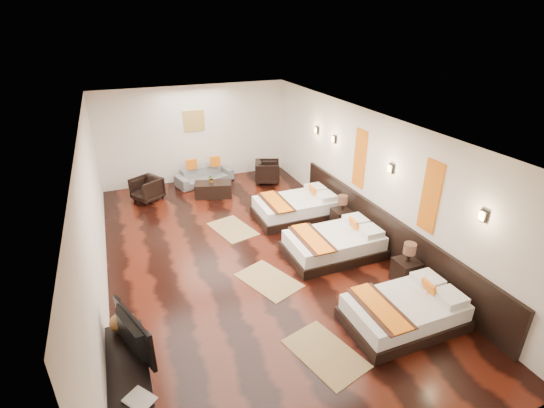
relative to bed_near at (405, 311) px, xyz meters
name	(u,v)px	position (x,y,z in m)	size (l,w,h in m)	color
floor	(248,256)	(-1.69, 2.83, -0.24)	(5.50, 9.50, 0.01)	black
ceiling	(245,123)	(-1.69, 2.83, 2.56)	(5.50, 9.50, 0.01)	white
back_wall	(195,134)	(-1.69, 7.58, 1.16)	(5.50, 0.01, 2.80)	silver
left_wall	(93,219)	(-4.44, 2.83, 1.16)	(0.01, 9.50, 2.80)	silver
right_wall	(367,176)	(1.06, 2.83, 1.16)	(0.01, 9.50, 2.80)	silver
headboard_panel	(383,231)	(1.02, 2.03, 0.21)	(0.08, 6.60, 0.90)	black
bed_near	(405,311)	(0.00, 0.00, 0.00)	(1.87, 1.17, 0.71)	black
bed_mid	(335,244)	(0.00, 2.25, 0.01)	(1.96, 1.23, 0.75)	black
bed_far	(296,207)	(0.00, 4.12, 0.01)	(1.98, 1.24, 0.76)	black
nightstand_a	(406,269)	(0.75, 0.91, 0.05)	(0.42, 0.42, 0.83)	black
nightstand_b	(341,216)	(0.75, 3.23, 0.04)	(0.41, 0.41, 0.82)	black
jute_mat_near	(325,353)	(-1.49, -0.11, -0.24)	(0.75, 1.20, 0.01)	#957A4B
jute_mat_mid	(269,280)	(-1.61, 1.90, -0.24)	(0.75, 1.20, 0.01)	#957A4B
jute_mat_far	(233,229)	(-1.66, 4.10, -0.24)	(0.75, 1.20, 0.01)	#957A4B
tv_console	(131,385)	(-4.19, 0.12, 0.03)	(0.50, 1.80, 0.55)	black
tv	(127,336)	(-4.14, 0.39, 0.60)	(1.02, 0.13, 0.59)	black
book	(131,408)	(-4.19, -0.47, 0.32)	(0.25, 0.34, 0.03)	black
figurine	(122,320)	(-4.19, 0.88, 0.49)	(0.35, 0.35, 0.36)	brown
sofa	(204,175)	(-1.59, 7.17, 0.00)	(1.68, 0.66, 0.49)	slate
armchair_left	(147,189)	(-3.30, 6.55, 0.07)	(0.68, 0.70, 0.64)	black
armchair_right	(268,172)	(0.18, 6.53, 0.09)	(0.70, 0.72, 0.66)	black
coffee_table	(213,189)	(-1.59, 6.12, -0.04)	(1.00, 0.50, 0.40)	black
table_plant	(211,179)	(-1.63, 6.13, 0.28)	(0.22, 0.19, 0.24)	#246020
orange_panel_a	(430,197)	(1.04, 0.93, 1.46)	(0.04, 0.40, 1.30)	#D86014
orange_panel_b	(360,159)	(1.04, 3.13, 1.46)	(0.04, 0.40, 1.30)	#D86014
sconce_near	(483,216)	(1.01, -0.17, 1.61)	(0.07, 0.12, 0.18)	black
sconce_mid	(391,168)	(1.01, 2.03, 1.61)	(0.07, 0.12, 0.18)	black
sconce_far	(334,139)	(1.01, 4.23, 1.61)	(0.07, 0.12, 0.18)	black
sconce_lounge	(317,130)	(1.01, 5.13, 1.61)	(0.07, 0.12, 0.18)	black
gold_artwork	(194,121)	(-1.69, 7.56, 1.56)	(0.60, 0.04, 0.60)	#AD873F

